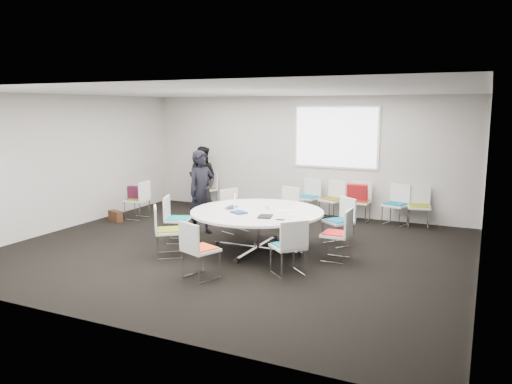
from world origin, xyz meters
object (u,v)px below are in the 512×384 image
at_px(chair_ring_e, 177,228).
at_px(chair_ring_f, 168,241).
at_px(chair_back_d, 395,213).
at_px(chair_ring_g, 200,261).
at_px(conference_table, 257,220).
at_px(brown_bag, 115,216).
at_px(person_main, 202,193).
at_px(chair_back_a, 308,205).
at_px(cup, 267,207).
at_px(chair_ring_b, 339,230).
at_px(chair_ring_d, 235,219).
at_px(chair_back_e, 419,215).
at_px(maroon_bag, 137,192).
at_px(chair_person_back, 206,196).
at_px(chair_ring_a, 337,244).
at_px(chair_ring_c, 285,216).
at_px(chair_back_c, 359,209).
at_px(person_back, 202,177).
at_px(laptop, 233,207).
at_px(chair_ring_h, 288,257).
at_px(chair_back_b, 332,207).
at_px(chair_spare_left, 138,207).

relative_size(chair_ring_e, chair_ring_f, 1.00).
bearing_deg(chair_back_d, chair_ring_g, 83.12).
xyz_separation_m(conference_table, brown_bag, (-3.87, 0.76, -0.43)).
bearing_deg(person_main, chair_back_a, -6.25).
distance_m(conference_table, cup, 0.31).
xyz_separation_m(chair_ring_b, chair_ring_d, (-2.19, 0.04, 0.00)).
bearing_deg(chair_back_e, chair_back_d, -10.03).
relative_size(maroon_bag, brown_bag, 1.11).
bearing_deg(chair_person_back, chair_back_e, -161.75).
bearing_deg(chair_ring_a, cup, 83.73).
xyz_separation_m(chair_ring_a, chair_ring_c, (-1.58, 1.64, 0.00)).
xyz_separation_m(conference_table, chair_back_c, (1.09, 3.10, -0.28)).
distance_m(chair_ring_c, chair_person_back, 3.11).
height_order(conference_table, chair_ring_f, chair_ring_f).
relative_size(person_back, laptop, 4.82).
distance_m(chair_ring_h, chair_back_b, 4.07).
relative_size(chair_ring_g, chair_person_back, 1.00).
bearing_deg(conference_table, laptop, 178.26).
bearing_deg(chair_ring_a, chair_ring_b, 13.73).
distance_m(chair_spare_left, cup, 3.83).
height_order(chair_ring_g, chair_back_b, same).
distance_m(maroon_bag, brown_bag, 0.71).
bearing_deg(chair_ring_c, chair_ring_a, 150.09).
height_order(chair_ring_b, chair_ring_c, same).
distance_m(chair_back_a, person_main, 2.89).
bearing_deg(chair_back_d, person_back, 17.86).
bearing_deg(chair_back_d, chair_ring_a, 97.92).
bearing_deg(chair_person_back, person_main, 137.79).
bearing_deg(chair_person_back, chair_ring_c, 171.43).
bearing_deg(chair_back_a, chair_ring_c, 102.36).
distance_m(chair_ring_b, chair_person_back, 4.62).
bearing_deg(chair_ring_a, chair_person_back, 54.97).
bearing_deg(chair_ring_g, chair_ring_e, 154.52).
xyz_separation_m(chair_ring_f, chair_back_c, (2.33, 4.06, 0.00)).
height_order(chair_back_b, brown_bag, chair_back_b).
height_order(chair_ring_a, chair_back_b, same).
height_order(chair_ring_f, laptop, chair_ring_f).
bearing_deg(chair_back_a, laptop, 96.27).
xyz_separation_m(chair_back_c, chair_person_back, (-3.98, 0.00, 0.00)).
relative_size(conference_table, chair_back_b, 2.66).
xyz_separation_m(chair_ring_f, chair_back_d, (3.13, 4.03, 0.00)).
relative_size(chair_ring_g, chair_back_c, 1.00).
distance_m(conference_table, chair_ring_d, 1.43).
relative_size(chair_ring_b, chair_spare_left, 1.00).
bearing_deg(chair_back_d, conference_table, 74.62).
bearing_deg(person_back, maroon_bag, 65.04).
xyz_separation_m(chair_ring_f, person_back, (-1.66, 3.90, 0.51)).
height_order(chair_spare_left, cup, chair_spare_left).
bearing_deg(chair_ring_d, chair_ring_b, 111.56).
distance_m(chair_ring_b, maroon_bag, 4.81).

